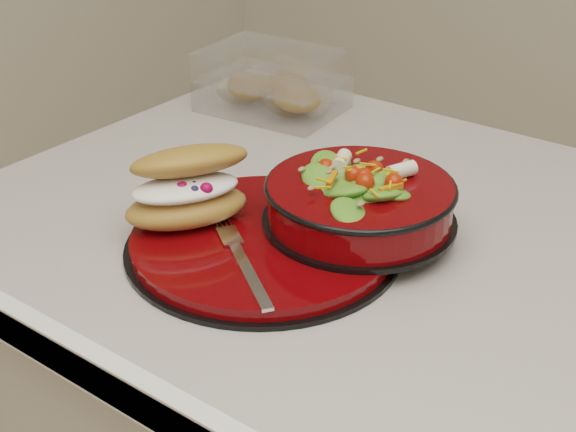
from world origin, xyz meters
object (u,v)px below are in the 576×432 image
Objects in this scene: dinner_plate at (263,241)px; fork at (243,262)px; salad_bowl at (360,195)px; croissant at (189,188)px; pastry_box at (273,83)px.

fork is at bearing -70.01° from dinner_plate.
salad_bowl is at bearing 50.21° from dinner_plate.
croissant is 0.41m from pastry_box.
dinner_plate is 2.11× the size of fork.
fork is (0.11, -0.04, -0.04)m from croissant.
pastry_box is (-0.28, 0.41, 0.02)m from fork.
salad_bowl is 1.28× the size of croissant.
salad_bowl is at bearing -44.46° from pastry_box.
salad_bowl is at bearing -22.65° from croissant.
salad_bowl reaches higher than croissant.
fork reaches higher than dinner_plate.
pastry_box reaches higher than fork.
fork is (0.02, -0.06, 0.01)m from dinner_plate.
dinner_plate is 1.79× the size of croissant.
fork is 0.50m from pastry_box.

